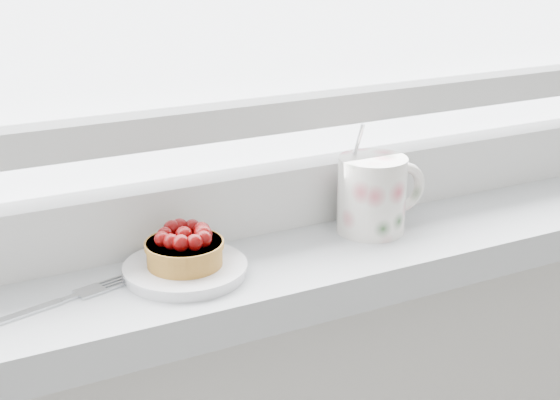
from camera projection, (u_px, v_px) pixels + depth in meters
saucer at (185, 270)px, 0.78m from camera, size 0.12×0.12×0.01m
raspberry_tart at (185, 247)px, 0.77m from camera, size 0.08×0.08×0.04m
floral_mug at (374, 193)px, 0.87m from camera, size 0.11×0.08×0.12m
fork at (46, 306)px, 0.71m from camera, size 0.17×0.06×0.00m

